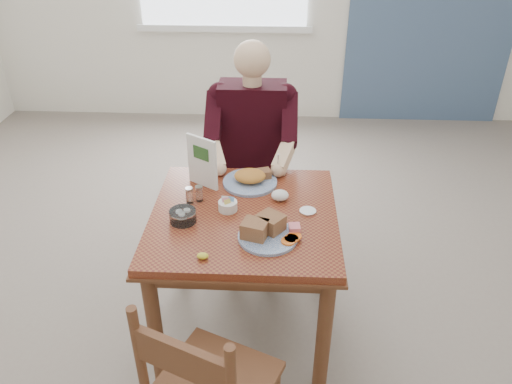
# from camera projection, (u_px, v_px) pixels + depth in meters

# --- Properties ---
(floor) EXTENTS (6.00, 6.00, 0.00)m
(floor) POSITION_uv_depth(u_px,v_px,m) (245.00, 323.00, 2.81)
(floor) COLOR slate
(floor) RESTS_ON ground
(lemon_wedge) EXTENTS (0.06, 0.05, 0.03)m
(lemon_wedge) POSITION_uv_depth(u_px,v_px,m) (203.00, 256.00, 2.12)
(lemon_wedge) COLOR yellow
(lemon_wedge) RESTS_ON table
(napkin) EXTENTS (0.09, 0.08, 0.06)m
(napkin) POSITION_uv_depth(u_px,v_px,m) (280.00, 195.00, 2.51)
(napkin) COLOR white
(napkin) RESTS_ON table
(metal_dish) EXTENTS (0.10, 0.10, 0.01)m
(metal_dish) POSITION_uv_depth(u_px,v_px,m) (308.00, 211.00, 2.43)
(metal_dish) COLOR silver
(metal_dish) RESTS_ON table
(table) EXTENTS (0.92, 0.92, 0.75)m
(table) POSITION_uv_depth(u_px,v_px,m) (244.00, 232.00, 2.48)
(table) COLOR brown
(table) RESTS_ON ground
(chair_far) EXTENTS (0.42, 0.42, 0.95)m
(chair_far) POSITION_uv_depth(u_px,v_px,m) (253.00, 179.00, 3.24)
(chair_far) COLOR brown
(chair_far) RESTS_ON ground
(diner) EXTENTS (0.53, 0.56, 1.39)m
(diner) POSITION_uv_depth(u_px,v_px,m) (252.00, 139.00, 2.99)
(diner) COLOR tan
(diner) RESTS_ON chair_far
(near_plate) EXTENTS (0.36, 0.36, 0.09)m
(near_plate) POSITION_uv_depth(u_px,v_px,m) (267.00, 231.00, 2.24)
(near_plate) COLOR white
(near_plate) RESTS_ON table
(far_plate) EXTENTS (0.37, 0.37, 0.08)m
(far_plate) POSITION_uv_depth(u_px,v_px,m) (251.00, 178.00, 2.65)
(far_plate) COLOR white
(far_plate) RESTS_ON table
(caddy) EXTENTS (0.09, 0.09, 0.07)m
(caddy) POSITION_uv_depth(u_px,v_px,m) (228.00, 206.00, 2.43)
(caddy) COLOR white
(caddy) RESTS_ON table
(shakers) EXTENTS (0.09, 0.07, 0.08)m
(shakers) POSITION_uv_depth(u_px,v_px,m) (194.00, 194.00, 2.49)
(shakers) COLOR white
(shakers) RESTS_ON table
(creamer) EXTENTS (0.13, 0.13, 0.06)m
(creamer) POSITION_uv_depth(u_px,v_px,m) (183.00, 216.00, 2.35)
(creamer) COLOR white
(creamer) RESTS_ON table
(menu) EXTENTS (0.17, 0.12, 0.28)m
(menu) POSITION_uv_depth(u_px,v_px,m) (202.00, 162.00, 2.57)
(menu) COLOR white
(menu) RESTS_ON table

